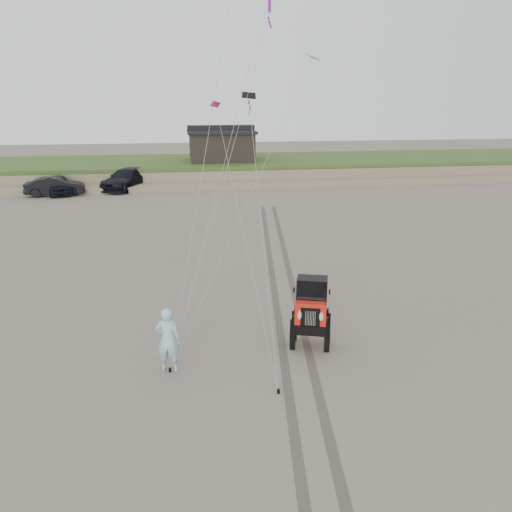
# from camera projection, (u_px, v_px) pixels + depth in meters

# --- Properties ---
(ground) EXTENTS (160.00, 160.00, 0.00)m
(ground) POSITION_uv_depth(u_px,v_px,m) (269.00, 375.00, 14.07)
(ground) COLOR #6B6054
(ground) RESTS_ON ground
(dune_ridge) EXTENTS (160.00, 14.25, 1.73)m
(dune_ridge) POSITION_uv_depth(u_px,v_px,m) (201.00, 170.00, 49.16)
(dune_ridge) COLOR #7A6B54
(dune_ridge) RESTS_ON ground
(cabin) EXTENTS (6.40, 5.40, 3.35)m
(cabin) POSITION_uv_depth(u_px,v_px,m) (221.00, 145.00, 48.26)
(cabin) COLOR black
(cabin) RESTS_ON dune_ridge
(truck_a) EXTENTS (3.06, 4.80, 1.52)m
(truck_a) POSITION_uv_depth(u_px,v_px,m) (59.00, 185.00, 40.79)
(truck_a) COLOR black
(truck_a) RESTS_ON ground
(truck_b) EXTENTS (4.70, 1.95, 1.51)m
(truck_b) POSITION_uv_depth(u_px,v_px,m) (55.00, 186.00, 40.14)
(truck_b) COLOR black
(truck_b) RESTS_ON ground
(truck_c) EXTENTS (4.96, 6.63, 1.79)m
(truck_c) POSITION_uv_depth(u_px,v_px,m) (128.00, 179.00, 42.99)
(truck_c) COLOR black
(truck_c) RESTS_ON ground
(jeep) EXTENTS (3.43, 5.20, 1.79)m
(jeep) POSITION_uv_depth(u_px,v_px,m) (311.00, 320.00, 15.47)
(jeep) COLOR red
(jeep) RESTS_ON ground
(man) EXTENTS (0.79, 0.60, 1.94)m
(man) POSITION_uv_depth(u_px,v_px,m) (168.00, 340.00, 14.06)
(man) COLOR #86C3CF
(man) RESTS_ON ground
(kite_flock) EXTENTS (4.62, 6.78, 7.95)m
(kite_flock) POSITION_uv_depth(u_px,v_px,m) (272.00, 6.00, 19.70)
(kite_flock) COLOR #E74B15
(kite_flock) RESTS_ON ground
(stake_main) EXTENTS (0.08, 0.08, 0.12)m
(stake_main) POSITION_uv_depth(u_px,v_px,m) (170.00, 370.00, 14.24)
(stake_main) COLOR black
(stake_main) RESTS_ON ground
(stake_aux) EXTENTS (0.08, 0.08, 0.12)m
(stake_aux) POSITION_uv_depth(u_px,v_px,m) (278.00, 391.00, 13.19)
(stake_aux) COLOR black
(stake_aux) RESTS_ON ground
(tire_tracks) EXTENTS (5.22, 29.74, 0.01)m
(tire_tracks) POSITION_uv_depth(u_px,v_px,m) (281.00, 277.00, 21.90)
(tire_tracks) COLOR #4C443D
(tire_tracks) RESTS_ON ground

